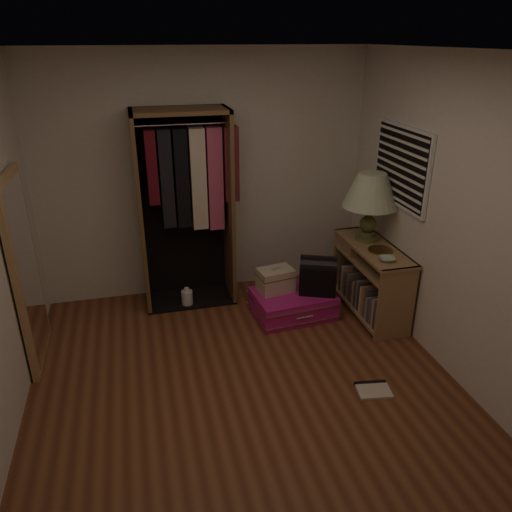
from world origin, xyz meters
The scene contains 13 objects.
ground centered at (0.00, 0.00, 0.00)m, with size 4.00×4.00×0.00m, color brown.
room_walls centered at (0.08, 0.04, 1.50)m, with size 3.52×4.02×2.60m.
console_bookshelf centered at (1.54, 1.03, 0.40)m, with size 0.42×1.12×0.75m.
open_wardrobe centered at (-0.20, 1.77, 1.22)m, with size 1.03×0.50×2.05m.
floor_mirror centered at (-1.70, 1.00, 0.85)m, with size 0.06×0.80×1.70m.
pink_suitcase centered at (0.75, 1.15, 0.13)m, with size 0.87×0.67×0.25m.
train_case centered at (0.58, 1.24, 0.37)m, with size 0.39×0.30×0.26m.
black_bag centered at (0.99, 1.10, 0.46)m, with size 0.43×0.36×0.40m.
table_lamp centered at (1.54, 1.19, 1.26)m, with size 0.69×0.69×0.70m.
brass_tray centered at (1.54, 0.88, 0.76)m, with size 0.29×0.29×0.01m.
ceramic_bowl centered at (1.49, 0.65, 0.77)m, with size 0.15×0.15×0.04m, color #A7C5A4.
white_jug centered at (-0.30, 1.60, 0.09)m, with size 0.15×0.15×0.21m.
floor_book centered at (1.01, -0.19, 0.01)m, with size 0.30×0.26×0.03m.
Camera 1 is at (-0.74, -3.17, 2.69)m, focal length 35.00 mm.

